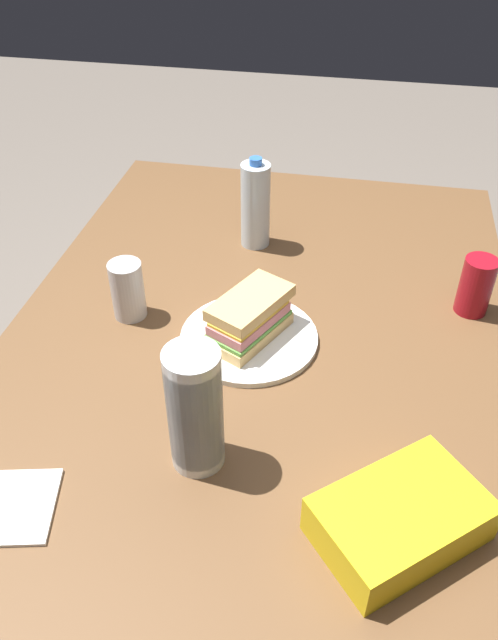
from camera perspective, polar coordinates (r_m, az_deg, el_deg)
name	(u,v)px	position (r m, az deg, el deg)	size (l,w,h in m)	color
ground_plane	(254,565)	(1.83, 0.46, -21.04)	(8.00, 8.00, 0.00)	#70665B
dining_table	(256,383)	(1.29, 0.62, -5.63)	(1.49, 0.99, 0.78)	brown
paper_plate	(249,338)	(1.23, 0.00, -1.59)	(0.27, 0.27, 0.01)	white
sandwich	(249,317)	(1.21, 0.04, 0.23)	(0.21, 0.16, 0.08)	#DBB26B
soda_can_red	(476,286)	(1.35, 19.61, 2.90)	(0.07, 0.07, 0.12)	maroon
chip_bag	(400,519)	(0.95, 13.34, -16.90)	(0.23, 0.15, 0.07)	yellow
water_bottle_tall	(255,205)	(1.47, 0.58, 10.24)	(0.07, 0.07, 0.21)	silver
plastic_cup_stack	(195,410)	(0.96, -4.84, -7.98)	(0.08, 0.08, 0.22)	silver
soda_can_silver	(128,290)	(1.28, -10.80, 2.65)	(0.07, 0.07, 0.12)	silver
paper_napkin	(10,507)	(1.04, -20.54, -15.35)	(0.13, 0.13, 0.01)	white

